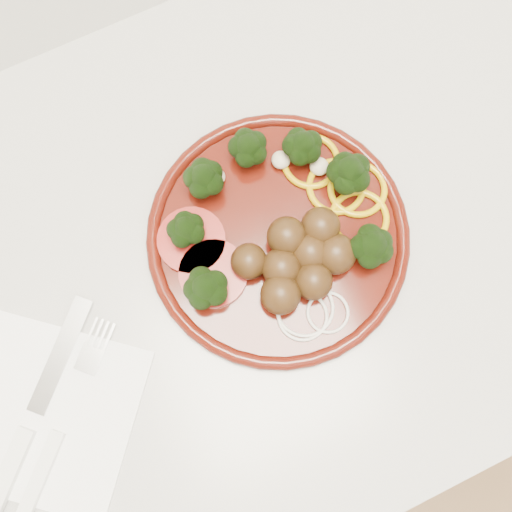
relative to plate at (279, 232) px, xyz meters
name	(u,v)px	position (x,y,z in m)	size (l,w,h in m)	color
counter	(234,316)	(-0.07, 0.00, -0.47)	(2.40, 0.60, 0.90)	beige
plate	(279,232)	(0.00, 0.00, 0.00)	(0.27, 0.27, 0.06)	#400E07
napkin	(47,414)	(-0.28, -0.06, -0.02)	(0.17, 0.17, 0.00)	white
knife	(25,435)	(-0.31, -0.07, -0.01)	(0.17, 0.17, 0.01)	silver
fork	(51,450)	(-0.29, -0.10, -0.01)	(0.15, 0.15, 0.01)	white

